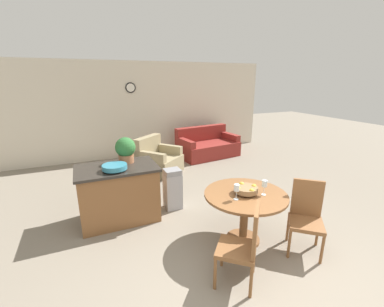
# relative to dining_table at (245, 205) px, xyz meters

# --- Properties ---
(ground_plane) EXTENTS (24.00, 24.00, 0.00)m
(ground_plane) POSITION_rel_dining_table_xyz_m (-0.35, -0.93, -0.57)
(ground_plane) COLOR gray
(wall_back) EXTENTS (8.00, 0.09, 2.70)m
(wall_back) POSITION_rel_dining_table_xyz_m (-0.35, 4.82, 0.78)
(wall_back) COLOR beige
(wall_back) RESTS_ON ground_plane
(dining_table) EXTENTS (1.13, 1.13, 0.73)m
(dining_table) POSITION_rel_dining_table_xyz_m (0.00, 0.00, 0.00)
(dining_table) COLOR brown
(dining_table) RESTS_ON ground_plane
(dining_chair_near_left) EXTENTS (0.59, 0.59, 0.96)m
(dining_chair_near_left) POSITION_rel_dining_table_xyz_m (-0.46, -0.65, -0.06)
(dining_chair_near_left) COLOR brown
(dining_chair_near_left) RESTS_ON ground_plane
(dining_chair_near_right) EXTENTS (0.59, 0.59, 0.96)m
(dining_chair_near_right) POSITION_rel_dining_table_xyz_m (0.65, -0.46, -0.06)
(dining_chair_near_right) COLOR brown
(dining_chair_near_right) RESTS_ON ground_plane
(fruit_bowl) EXTENTS (0.32, 0.32, 0.12)m
(fruit_bowl) POSITION_rel_dining_table_xyz_m (0.00, 0.00, 0.23)
(fruit_bowl) COLOR olive
(fruit_bowl) RESTS_ON dining_table
(wine_glass_left) EXTENTS (0.07, 0.07, 0.21)m
(wine_glass_left) POSITION_rel_dining_table_xyz_m (-0.22, -0.10, 0.32)
(wine_glass_left) COLOR silver
(wine_glass_left) RESTS_ON dining_table
(wine_glass_right) EXTENTS (0.07, 0.07, 0.21)m
(wine_glass_right) POSITION_rel_dining_table_xyz_m (0.20, -0.13, 0.32)
(wine_glass_right) COLOR silver
(wine_glass_right) RESTS_ON dining_table
(kitchen_island) EXTENTS (1.24, 0.80, 0.91)m
(kitchen_island) POSITION_rel_dining_table_xyz_m (-1.51, 1.32, -0.11)
(kitchen_island) COLOR brown
(kitchen_island) RESTS_ON ground_plane
(teal_bowl) EXTENTS (0.37, 0.37, 0.09)m
(teal_bowl) POSITION_rel_dining_table_xyz_m (-1.56, 1.15, 0.40)
(teal_bowl) COLOR teal
(teal_bowl) RESTS_ON kitchen_island
(potted_plant) EXTENTS (0.33, 0.33, 0.42)m
(potted_plant) POSITION_rel_dining_table_xyz_m (-1.33, 1.48, 0.56)
(potted_plant) COLOR #A36642
(potted_plant) RESTS_ON kitchen_island
(trash_bin) EXTENTS (0.29, 0.26, 0.73)m
(trash_bin) POSITION_rel_dining_table_xyz_m (-0.59, 1.32, -0.21)
(trash_bin) COLOR #9E9EA3
(trash_bin) RESTS_ON ground_plane
(couch) EXTENTS (1.82, 1.18, 0.84)m
(couch) POSITION_rel_dining_table_xyz_m (1.42, 3.94, -0.28)
(couch) COLOR maroon
(couch) RESTS_ON ground_plane
(armchair) EXTENTS (1.23, 1.23, 0.87)m
(armchair) POSITION_rel_dining_table_xyz_m (-0.31, 3.20, -0.28)
(armchair) COLOR #998966
(armchair) RESTS_ON ground_plane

